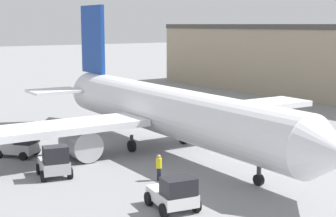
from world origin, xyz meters
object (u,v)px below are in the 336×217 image
ground_crew_worker (159,167)px  belt_loader_truck (20,143)px  airplane (161,110)px  pushback_tug (55,163)px  baggage_tug (174,194)px

ground_crew_worker → belt_loader_truck: bearing=57.4°
airplane → ground_crew_worker: 8.75m
belt_loader_truck → ground_crew_worker: bearing=-12.2°
ground_crew_worker → pushback_tug: pushback_tug is taller
baggage_tug → ground_crew_worker: bearing=164.8°
ground_crew_worker → pushback_tug: 6.81m
belt_loader_truck → baggage_tug: bearing=-27.2°
airplane → ground_crew_worker: (6.87, -4.93, -2.24)m
baggage_tug → belt_loader_truck: size_ratio=0.92×
baggage_tug → belt_loader_truck: (-15.86, -2.81, 0.09)m
baggage_tug → belt_loader_truck: 16.11m
ground_crew_worker → baggage_tug: baggage_tug is taller
baggage_tug → pushback_tug: 9.73m
pushback_tug → ground_crew_worker: bearing=62.0°
ground_crew_worker → baggage_tug: size_ratio=0.53×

